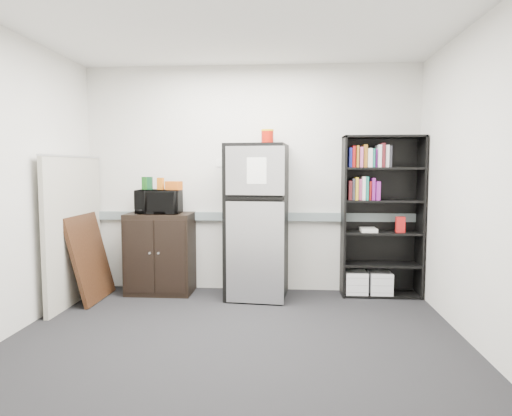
{
  "coord_description": "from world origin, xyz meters",
  "views": [
    {
      "loc": [
        0.45,
        -3.75,
        1.48
      ],
      "look_at": [
        0.12,
        0.9,
        1.08
      ],
      "focal_mm": 32.0,
      "sensor_mm": 36.0,
      "label": 1
    }
  ],
  "objects_px": {
    "bookshelf": "(380,213)",
    "refrigerator": "(257,221)",
    "cabinet": "(160,253)",
    "microwave": "(159,202)",
    "cubicle_partition": "(74,229)"
  },
  "relations": [
    {
      "from": "bookshelf",
      "to": "cubicle_partition",
      "type": "height_order",
      "value": "bookshelf"
    },
    {
      "from": "bookshelf",
      "to": "refrigerator",
      "type": "height_order",
      "value": "bookshelf"
    },
    {
      "from": "cubicle_partition",
      "to": "cabinet",
      "type": "distance_m",
      "value": 1.0
    },
    {
      "from": "cabinet",
      "to": "refrigerator",
      "type": "bearing_deg",
      "value": -3.96
    },
    {
      "from": "bookshelf",
      "to": "cubicle_partition",
      "type": "bearing_deg",
      "value": -171.87
    },
    {
      "from": "bookshelf",
      "to": "cubicle_partition",
      "type": "relative_size",
      "value": 1.14
    },
    {
      "from": "bookshelf",
      "to": "cabinet",
      "type": "xyz_separation_m",
      "value": [
        -2.57,
        -0.07,
        -0.5
      ]
    },
    {
      "from": "microwave",
      "to": "refrigerator",
      "type": "bearing_deg",
      "value": -6.16
    },
    {
      "from": "microwave",
      "to": "refrigerator",
      "type": "relative_size",
      "value": 0.29
    },
    {
      "from": "cabinet",
      "to": "bookshelf",
      "type": "bearing_deg",
      "value": 1.47
    },
    {
      "from": "bookshelf",
      "to": "refrigerator",
      "type": "xyz_separation_m",
      "value": [
        -1.41,
        -0.15,
        -0.1
      ]
    },
    {
      "from": "microwave",
      "to": "bookshelf",
      "type": "bearing_deg",
      "value": -1.16
    },
    {
      "from": "bookshelf",
      "to": "microwave",
      "type": "bearing_deg",
      "value": -178.18
    },
    {
      "from": "cabinet",
      "to": "refrigerator",
      "type": "distance_m",
      "value": 1.23
    },
    {
      "from": "cubicle_partition",
      "to": "refrigerator",
      "type": "xyz_separation_m",
      "value": [
        2.0,
        0.34,
        0.06
      ]
    }
  ]
}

